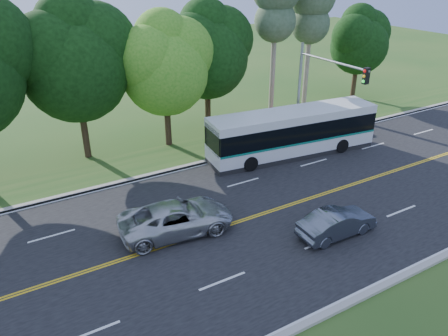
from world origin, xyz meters
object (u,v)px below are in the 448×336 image
transit_bus (292,133)px  suv (177,218)px  traffic_signal (318,83)px  sedan (337,223)px

transit_bus → suv: (-10.66, -4.59, -0.74)m
transit_bus → traffic_signal: bearing=7.5°
traffic_signal → transit_bus: (-1.91, -0.04, -3.13)m
transit_bus → sedan: bearing=-109.0°
transit_bus → sedan: (-4.13, -8.72, -0.86)m
suv → transit_bus: bearing=-59.6°
traffic_signal → sedan: 11.36m
sedan → suv: (-6.53, 4.13, 0.11)m
traffic_signal → transit_bus: 3.67m
transit_bus → suv: size_ratio=2.14×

